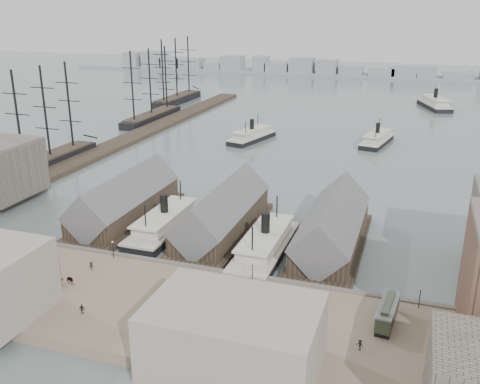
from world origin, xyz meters
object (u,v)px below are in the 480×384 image
(horse_cart_center, at_px, (66,280))
(ferry_docked_west, at_px, (165,223))
(horse_cart_right, at_px, (290,337))
(tram, at_px, (387,313))

(horse_cart_center, bearing_deg, ferry_docked_west, 7.36)
(ferry_docked_west, relative_size, horse_cart_center, 5.67)
(horse_cart_center, distance_m, horse_cart_right, 44.30)
(horse_cart_center, bearing_deg, horse_cart_right, -79.78)
(tram, height_order, horse_cart_center, tram)
(tram, bearing_deg, ferry_docked_west, 159.10)
(tram, xyz_separation_m, horse_cart_center, (-57.87, -5.70, -0.99))
(horse_cart_right, bearing_deg, tram, -39.74)
(horse_cart_right, bearing_deg, ferry_docked_west, 61.49)
(ferry_docked_west, relative_size, tram, 2.78)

